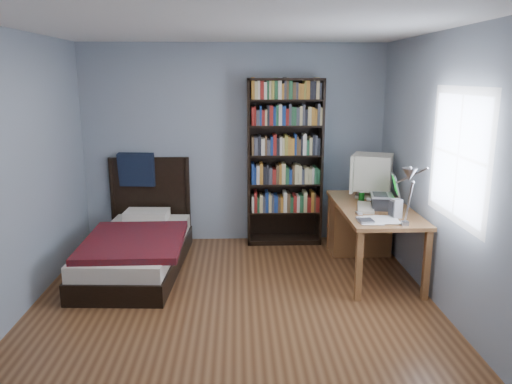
% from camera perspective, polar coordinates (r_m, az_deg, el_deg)
% --- Properties ---
extents(room, '(4.20, 4.24, 2.50)m').
position_cam_1_polar(room, '(4.28, -2.30, 1.71)').
color(room, '#542F18').
rests_on(room, ground).
extents(desk, '(0.75, 1.59, 0.73)m').
position_cam_1_polar(desk, '(6.00, 12.07, -3.46)').
color(desk, brown).
rests_on(desk, floor).
extents(crt_monitor, '(0.58, 0.53, 0.51)m').
position_cam_1_polar(crt_monitor, '(5.87, 12.98, 2.15)').
color(crt_monitor, beige).
rests_on(crt_monitor, desk).
extents(laptop, '(0.34, 0.34, 0.37)m').
position_cam_1_polar(laptop, '(5.42, 14.36, -0.79)').
color(laptop, '#2D2D30').
rests_on(laptop, desk).
extents(desk_lamp, '(0.24, 0.54, 0.64)m').
position_cam_1_polar(desk_lamp, '(4.38, 17.11, 1.29)').
color(desk_lamp, '#99999E').
rests_on(desk_lamp, desk).
extents(keyboard, '(0.26, 0.45, 0.04)m').
position_cam_1_polar(keyboard, '(5.39, 12.42, -1.73)').
color(keyboard, '#BEB59E').
rests_on(keyboard, desk).
extents(speaker, '(0.12, 0.12, 0.19)m').
position_cam_1_polar(speaker, '(5.12, 15.71, -1.81)').
color(speaker, gray).
rests_on(speaker, desk).
extents(soda_can, '(0.07, 0.07, 0.12)m').
position_cam_1_polar(soda_can, '(5.64, 11.96, -0.60)').
color(soda_can, '#083C0D').
rests_on(soda_can, desk).
extents(mouse, '(0.06, 0.10, 0.03)m').
position_cam_1_polar(mouse, '(5.74, 12.76, -0.83)').
color(mouse, silver).
rests_on(mouse, desk).
extents(phone_silver, '(0.06, 0.10, 0.02)m').
position_cam_1_polar(phone_silver, '(5.18, 11.67, -2.35)').
color(phone_silver, silver).
rests_on(phone_silver, desk).
extents(phone_grey, '(0.05, 0.09, 0.02)m').
position_cam_1_polar(phone_grey, '(4.98, 11.67, -2.99)').
color(phone_grey, gray).
rests_on(phone_grey, desk).
extents(external_drive, '(0.14, 0.14, 0.03)m').
position_cam_1_polar(external_drive, '(4.89, 12.45, -3.28)').
color(external_drive, gray).
rests_on(external_drive, desk).
extents(bookshelf, '(0.93, 0.30, 2.07)m').
position_cam_1_polar(bookshelf, '(6.25, 3.30, 3.37)').
color(bookshelf, black).
rests_on(bookshelf, floor).
extents(bed, '(1.07, 2.06, 1.16)m').
position_cam_1_polar(bed, '(5.76, -13.34, -5.89)').
color(bed, black).
rests_on(bed, floor).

